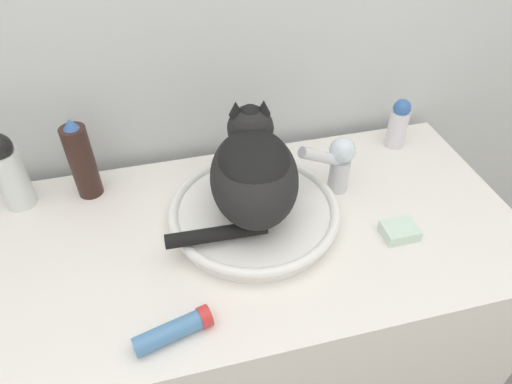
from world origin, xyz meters
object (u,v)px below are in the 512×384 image
Objects in this scene: faucet at (338,161)px; deodorant_stick at (398,123)px; lotion_bottle_white at (8,171)px; cat at (253,169)px; soap_bar at (400,231)px; hairspray_can_black at (82,161)px; cream_tube at (174,330)px.

faucet is 1.16× the size of deodorant_stick.
faucet is 0.84× the size of lotion_bottle_white.
cat reaches higher than soap_bar.
hairspray_can_black is (-0.33, 0.17, -0.04)m from cat.
deodorant_stick is (0.41, 0.17, -0.07)m from cat.
cream_tube is at bearing -145.95° from deodorant_stick.
lotion_bottle_white is (-0.48, 0.17, -0.04)m from cat.
hairspray_can_black is at bearing 73.27° from cat.
faucet is at bearing -10.55° from lotion_bottle_white.
hairspray_can_black is at bearing -180.00° from deodorant_stick.
lotion_bottle_white is (-0.14, 0.00, -0.00)m from hairspray_can_black.
cream_tube is at bearing -54.82° from lotion_bottle_white.
cat is 0.33m from cream_tube.
deodorant_stick is (0.74, 0.00, -0.03)m from hairspray_can_black.
lotion_bottle_white is 1.38× the size of deodorant_stick.
faucet is 0.78× the size of hairspray_can_black.
cat is 1.96× the size of faucet.
soap_bar is (0.46, 0.12, -0.00)m from cream_tube.
deodorant_stick is at bearing 64.89° from soap_bar.
lotion_bottle_white is 2.60× the size of soap_bar.
deodorant_stick is (0.21, 0.13, -0.02)m from faucet.
faucet is at bearing -68.58° from cat.
hairspray_can_black is 1.08× the size of lotion_bottle_white.
cat reaches higher than hairspray_can_black.
faucet is at bearing -149.33° from deodorant_stick.
cream_tube is (-0.19, -0.24, -0.11)m from cat.
cream_tube reaches higher than soap_bar.
hairspray_can_black is (-0.53, 0.13, 0.01)m from faucet.
hairspray_can_black reaches higher than lotion_bottle_white.
soap_bar is (0.60, -0.29, -0.08)m from hairspray_can_black.
cat is 2.26× the size of deodorant_stick.
hairspray_can_black is 2.80× the size of soap_bar.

